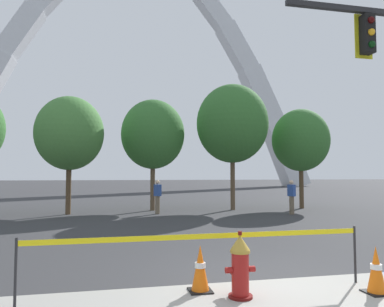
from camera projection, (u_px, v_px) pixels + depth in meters
The scene contains 12 objects.
ground_plane at pixel (263, 282), 6.12m from camera, with size 240.00×240.00×0.00m, color #333335.
fire_hydrant at pixel (240, 266), 5.36m from camera, with size 0.46×0.48×0.99m.
caution_tape_barrier at pixel (203, 251), 5.54m from camera, with size 5.40×0.10×0.96m.
traffic_cone_by_hydrant at pixel (200, 269), 5.64m from camera, with size 0.36×0.36×0.73m.
traffic_cone_mid_sidewalk at pixel (376, 270), 5.55m from camera, with size 0.36×0.36×0.73m.
monument_arch at pixel (135, 77), 53.23m from camera, with size 55.12×3.32×36.89m.
tree_left_mid at pixel (70, 133), 16.83m from camera, with size 3.16×3.16×5.54m.
tree_center_left at pixel (153, 134), 18.68m from camera, with size 3.30×3.30×5.77m.
tree_center_right at pixel (232, 124), 19.02m from camera, with size 3.80×3.80×6.65m.
tree_right_mid at pixel (301, 140), 19.84m from camera, with size 3.14×3.14×5.49m.
pedestrian_walking_left at pixel (292, 197), 16.65m from camera, with size 0.32×0.39×1.59m.
pedestrian_standing_center at pixel (158, 196), 16.83m from camera, with size 0.35×0.39×1.59m.
Camera 1 is at (-2.48, -5.85, 1.84)m, focal length 33.47 mm.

